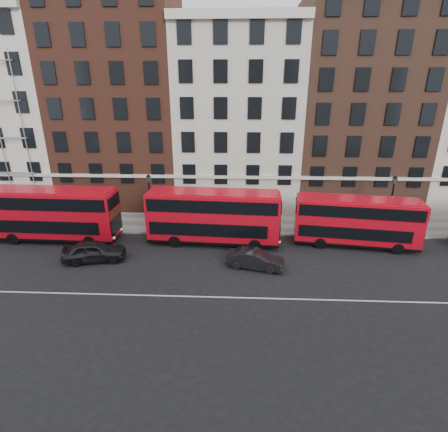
{
  "coord_description": "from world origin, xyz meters",
  "views": [
    {
      "loc": [
        0.22,
        -21.33,
        13.14
      ],
      "look_at": [
        -0.94,
        5.0,
        3.0
      ],
      "focal_mm": 28.0,
      "sensor_mm": 36.0,
      "label": 1
    }
  ],
  "objects_px": {
    "bus_a": "(52,213)",
    "bus_b": "(213,216)",
    "car_rear": "(94,251)",
    "bus_c": "(356,221)",
    "car_front": "(255,259)"
  },
  "relations": [
    {
      "from": "bus_c",
      "to": "car_rear",
      "type": "relative_size",
      "value": 2.17
    },
    {
      "from": "bus_a",
      "to": "car_front",
      "type": "height_order",
      "value": "bus_a"
    },
    {
      "from": "bus_a",
      "to": "bus_b",
      "type": "xyz_separation_m",
      "value": [
        13.99,
        0.0,
        -0.01
      ]
    },
    {
      "from": "bus_b",
      "to": "car_rear",
      "type": "height_order",
      "value": "bus_b"
    },
    {
      "from": "bus_b",
      "to": "bus_c",
      "type": "height_order",
      "value": "bus_b"
    },
    {
      "from": "bus_c",
      "to": "bus_b",
      "type": "bearing_deg",
      "value": -172.48
    },
    {
      "from": "bus_a",
      "to": "car_rear",
      "type": "height_order",
      "value": "bus_a"
    },
    {
      "from": "bus_a",
      "to": "car_rear",
      "type": "distance_m",
      "value": 6.36
    },
    {
      "from": "bus_c",
      "to": "car_rear",
      "type": "xyz_separation_m",
      "value": [
        -21.08,
        -3.63,
        -1.47
      ]
    },
    {
      "from": "bus_c",
      "to": "car_front",
      "type": "relative_size",
      "value": 2.42
    },
    {
      "from": "car_rear",
      "to": "car_front",
      "type": "bearing_deg",
      "value": -104.49
    },
    {
      "from": "car_front",
      "to": "bus_c",
      "type": "bearing_deg",
      "value": -50.97
    },
    {
      "from": "bus_c",
      "to": "bus_a",
      "type": "bearing_deg",
      "value": -172.48
    },
    {
      "from": "bus_b",
      "to": "car_front",
      "type": "bearing_deg",
      "value": -47.15
    },
    {
      "from": "bus_a",
      "to": "bus_b",
      "type": "relative_size",
      "value": 1.0
    }
  ]
}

